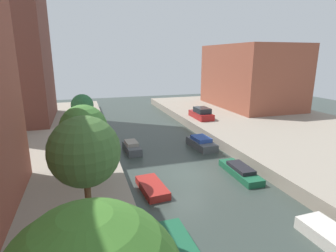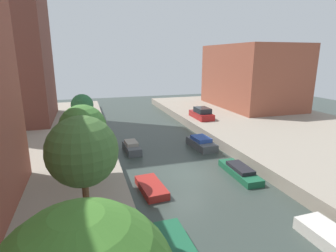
{
  "view_description": "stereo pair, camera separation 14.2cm",
  "coord_description": "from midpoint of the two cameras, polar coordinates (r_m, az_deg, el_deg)",
  "views": [
    {
      "loc": [
        -7.3,
        -17.64,
        8.77
      ],
      "look_at": [
        0.97,
        8.53,
        1.68
      ],
      "focal_mm": 29.02,
      "sensor_mm": 36.0,
      "label": 1
    },
    {
      "loc": [
        -7.16,
        -17.68,
        8.77
      ],
      "look_at": [
        0.97,
        8.53,
        1.68
      ],
      "focal_mm": 29.02,
      "sensor_mm": 36.0,
      "label": 2
    }
  ],
  "objects": [
    {
      "name": "ground_plane",
      "position": [
        21.0,
        4.63,
        -10.26
      ],
      "size": [
        84.0,
        84.0,
        0.0
      ],
      "primitive_type": "plane",
      "color": "#333D38"
    },
    {
      "name": "moored_boat_left_4",
      "position": [
        25.84,
        -7.48,
        -4.48
      ],
      "size": [
        1.39,
        3.2,
        1.0
      ],
      "color": "#4C5156",
      "rests_on": "ground_plane"
    },
    {
      "name": "parked_car",
      "position": [
        35.09,
        7.19,
        2.56
      ],
      "size": [
        1.81,
        4.23,
        1.42
      ],
      "color": "maroon",
      "rests_on": "quay_right"
    },
    {
      "name": "street_tree_3",
      "position": [
        25.18,
        -17.41,
        4.13
      ],
      "size": [
        1.94,
        1.94,
        4.55
      ],
      "color": "brown",
      "rests_on": "quay_left"
    },
    {
      "name": "moored_boat_right_3",
      "position": [
        27.02,
        7.16,
        -3.57
      ],
      "size": [
        1.89,
        3.89,
        1.06
      ],
      "color": "#4C5156",
      "rests_on": "ground_plane"
    },
    {
      "name": "moored_boat_left_3",
      "position": [
        18.64,
        -3.3,
        -12.74
      ],
      "size": [
        1.68,
        3.37,
        0.5
      ],
      "color": "maroon",
      "rests_on": "ground_plane"
    },
    {
      "name": "street_tree_2",
      "position": [
        17.88,
        -17.22,
        -0.46
      ],
      "size": [
        2.97,
        2.97,
        4.87
      ],
      "color": "brown",
      "rests_on": "quay_left"
    },
    {
      "name": "moored_boat_left_2",
      "position": [
        13.4,
        2.45,
        -24.57
      ],
      "size": [
        1.33,
        3.8,
        0.66
      ],
      "color": "#195638",
      "rests_on": "ground_plane"
    },
    {
      "name": "moored_boat_right_2",
      "position": [
        21.5,
        15.01,
        -9.17
      ],
      "size": [
        1.43,
        4.51,
        0.78
      ],
      "color": "#195638",
      "rests_on": "ground_plane"
    },
    {
      "name": "street_tree_1",
      "position": [
        11.01,
        -17.2,
        -5.23
      ],
      "size": [
        2.79,
        2.79,
        5.6
      ],
      "color": "brown",
      "rests_on": "quay_left"
    },
    {
      "name": "low_block_right",
      "position": [
        44.98,
        17.19,
        9.97
      ],
      "size": [
        10.0,
        15.2,
        9.46
      ],
      "primitive_type": "cube",
      "color": "brown",
      "rests_on": "quay_right"
    }
  ]
}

